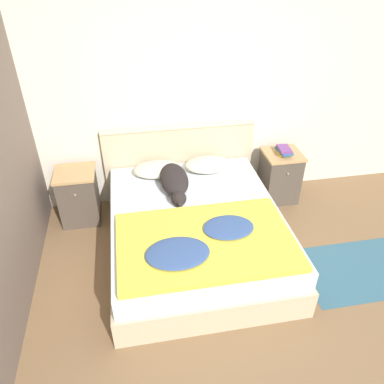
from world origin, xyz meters
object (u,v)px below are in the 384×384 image
Objects in this scene: bed at (196,232)px; nightstand_right at (280,176)px; pillow_left at (157,169)px; nightstand_left at (79,196)px; pillow_right at (208,164)px; dog at (175,181)px; book_stack at (284,151)px.

bed is 3.19× the size of nightstand_right.
pillow_left reaches higher than bed.
pillow_right is at bearing -0.07° from nightstand_left.
nightstand_left is at bearing 163.29° from dog.
pillow_right is (-0.88, -0.00, 0.25)m from nightstand_right.
pillow_right is (1.44, -0.00, 0.25)m from nightstand_left.
dog reaches higher than bed.
book_stack is at bearing 32.41° from bed.
bed is at bearing -146.95° from nightstand_right.
nightstand_left is 1.46m from pillow_right.
pillow_right reaches higher than nightstand_left.
dog reaches higher than nightstand_left.
bed is 1.39m from nightstand_left.
nightstand_left is 2.72× the size of book_stack.
bed is 0.86m from pillow_right.
pillow_left is at bearing -179.93° from nightstand_right.
pillow_left reaches higher than nightstand_right.
book_stack reaches higher than pillow_left.
pillow_left reaches higher than nightstand_left.
dog is 3.57× the size of book_stack.
nightstand_right is at bearing 89.56° from book_stack.
dog is at bearing -167.45° from book_stack.
book_stack is at bearing -1.09° from pillow_right.
nightstand_right is 1.18× the size of pillow_right.
nightstand_left is 0.76× the size of dog.
bed is at bearing -69.37° from pillow_left.
dog is at bearing -144.00° from pillow_right.
nightstand_right is (2.32, 0.00, 0.00)m from nightstand_left.
bed is 3.19× the size of nightstand_left.
nightstand_right is at bearing 0.07° from pillow_left.
bed is 2.43× the size of dog.
book_stack is (1.30, 0.29, 0.07)m from dog.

